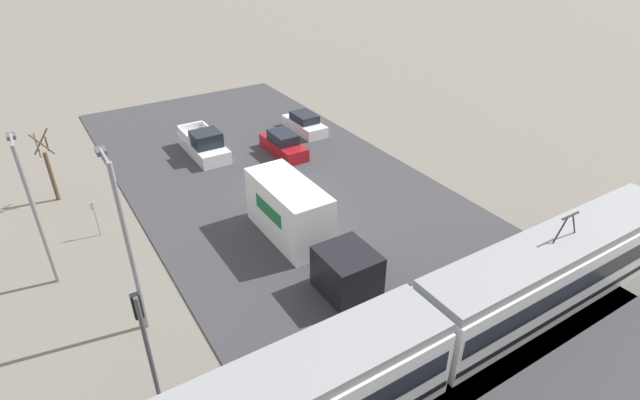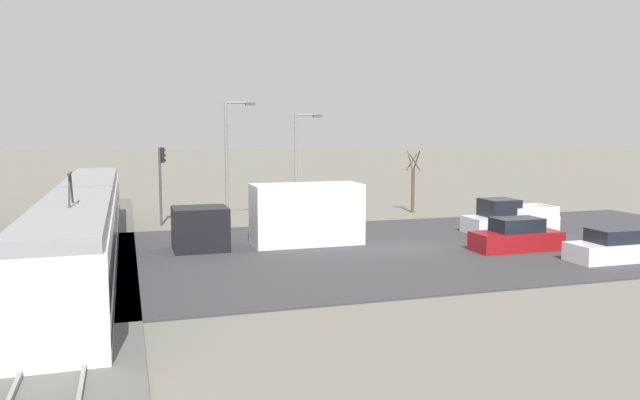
{
  "view_description": "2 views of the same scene",
  "coord_description": "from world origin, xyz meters",
  "px_view_note": "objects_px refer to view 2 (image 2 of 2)",
  "views": [
    {
      "loc": [
        12.77,
        24.51,
        15.4
      ],
      "look_at": [
        1.03,
        5.73,
        2.46
      ],
      "focal_mm": 28.0,
      "sensor_mm": 36.0,
      "label": 1
    },
    {
      "loc": [
        -28.38,
        13.36,
        5.98
      ],
      "look_at": [
        4.8,
        2.99,
        2.04
      ],
      "focal_mm": 35.0,
      "sensor_mm": 36.0,
      "label": 2
    }
  ],
  "objects_px": {
    "street_lamp_mid_block": "(230,153)",
    "no_parking_sign": "(349,200)",
    "sedan_car_0": "(615,247)",
    "traffic_light_pole": "(161,175)",
    "street_tree": "(413,184)",
    "light_rail_tram": "(86,223)",
    "pickup_truck": "(508,219)",
    "sedan_car_1": "(516,237)",
    "street_lamp_near_crossing": "(299,156)",
    "box_truck": "(282,217)"
  },
  "relations": [
    {
      "from": "pickup_truck",
      "to": "sedan_car_1",
      "type": "relative_size",
      "value": 1.2
    },
    {
      "from": "pickup_truck",
      "to": "street_tree",
      "type": "xyz_separation_m",
      "value": [
        9.94,
        1.28,
        1.24
      ]
    },
    {
      "from": "sedan_car_0",
      "to": "sedan_car_1",
      "type": "distance_m",
      "value": 4.42
    },
    {
      "from": "sedan_car_1",
      "to": "pickup_truck",
      "type": "bearing_deg",
      "value": -30.16
    },
    {
      "from": "street_tree",
      "to": "box_truck",
      "type": "bearing_deg",
      "value": 129.61
    },
    {
      "from": "box_truck",
      "to": "street_lamp_mid_block",
      "type": "bearing_deg",
      "value": 8.38
    },
    {
      "from": "sedan_car_1",
      "to": "street_tree",
      "type": "bearing_deg",
      "value": -6.03
    },
    {
      "from": "sedan_car_1",
      "to": "street_tree",
      "type": "xyz_separation_m",
      "value": [
        14.84,
        -1.57,
        1.31
      ]
    },
    {
      "from": "box_truck",
      "to": "pickup_truck",
      "type": "height_order",
      "value": "box_truck"
    },
    {
      "from": "sedan_car_0",
      "to": "traffic_light_pole",
      "type": "distance_m",
      "value": 25.71
    },
    {
      "from": "pickup_truck",
      "to": "light_rail_tram",
      "type": "bearing_deg",
      "value": 90.58
    },
    {
      "from": "light_rail_tram",
      "to": "street_lamp_mid_block",
      "type": "xyz_separation_m",
      "value": [
        8.52,
        -8.13,
        2.83
      ]
    },
    {
      "from": "traffic_light_pole",
      "to": "no_parking_sign",
      "type": "height_order",
      "value": "traffic_light_pole"
    },
    {
      "from": "street_lamp_mid_block",
      "to": "no_parking_sign",
      "type": "bearing_deg",
      "value": -88.04
    },
    {
      "from": "street_lamp_mid_block",
      "to": "sedan_car_1",
      "type": "bearing_deg",
      "value": -137.85
    },
    {
      "from": "light_rail_tram",
      "to": "box_truck",
      "type": "xyz_separation_m",
      "value": [
        0.03,
        -9.38,
        -0.15
      ]
    },
    {
      "from": "traffic_light_pole",
      "to": "no_parking_sign",
      "type": "xyz_separation_m",
      "value": [
        -0.36,
        -12.26,
        -1.91
      ]
    },
    {
      "from": "pickup_truck",
      "to": "street_tree",
      "type": "distance_m",
      "value": 10.1
    },
    {
      "from": "pickup_truck",
      "to": "sedan_car_1",
      "type": "bearing_deg",
      "value": 149.84
    },
    {
      "from": "sedan_car_1",
      "to": "traffic_light_pole",
      "type": "bearing_deg",
      "value": 49.36
    },
    {
      "from": "traffic_light_pole",
      "to": "street_lamp_mid_block",
      "type": "bearing_deg",
      "value": -98.69
    },
    {
      "from": "light_rail_tram",
      "to": "traffic_light_pole",
      "type": "distance_m",
      "value": 10.09
    },
    {
      "from": "box_truck",
      "to": "street_tree",
      "type": "distance_m",
      "value": 15.91
    },
    {
      "from": "sedan_car_1",
      "to": "street_lamp_near_crossing",
      "type": "height_order",
      "value": "street_lamp_near_crossing"
    },
    {
      "from": "light_rail_tram",
      "to": "street_lamp_mid_block",
      "type": "relative_size",
      "value": 3.79
    },
    {
      "from": "light_rail_tram",
      "to": "street_tree",
      "type": "distance_m",
      "value": 23.91
    },
    {
      "from": "traffic_light_pole",
      "to": "sedan_car_1",
      "type": "bearing_deg",
      "value": -130.64
    },
    {
      "from": "street_lamp_mid_block",
      "to": "box_truck",
      "type": "bearing_deg",
      "value": -171.62
    },
    {
      "from": "traffic_light_pole",
      "to": "street_lamp_near_crossing",
      "type": "bearing_deg",
      "value": -77.13
    },
    {
      "from": "pickup_truck",
      "to": "no_parking_sign",
      "type": "relative_size",
      "value": 2.58
    },
    {
      "from": "pickup_truck",
      "to": "street_lamp_near_crossing",
      "type": "height_order",
      "value": "street_lamp_near_crossing"
    },
    {
      "from": "sedan_car_0",
      "to": "street_tree",
      "type": "relative_size",
      "value": 0.96
    },
    {
      "from": "pickup_truck",
      "to": "street_lamp_near_crossing",
      "type": "distance_m",
      "value": 14.97
    },
    {
      "from": "light_rail_tram",
      "to": "pickup_truck",
      "type": "height_order",
      "value": "light_rail_tram"
    },
    {
      "from": "street_lamp_near_crossing",
      "to": "street_lamp_mid_block",
      "type": "relative_size",
      "value": 0.91
    },
    {
      "from": "light_rail_tram",
      "to": "box_truck",
      "type": "relative_size",
      "value": 3.08
    },
    {
      "from": "sedan_car_0",
      "to": "street_lamp_mid_block",
      "type": "bearing_deg",
      "value": 41.6
    },
    {
      "from": "light_rail_tram",
      "to": "sedan_car_1",
      "type": "xyz_separation_m",
      "value": [
        -4.67,
        -20.06,
        -0.93
      ]
    },
    {
      "from": "sedan_car_0",
      "to": "sedan_car_1",
      "type": "bearing_deg",
      "value": 39.4
    },
    {
      "from": "no_parking_sign",
      "to": "sedan_car_1",
      "type": "bearing_deg",
      "value": -164.05
    },
    {
      "from": "light_rail_tram",
      "to": "pickup_truck",
      "type": "relative_size",
      "value": 5.51
    },
    {
      "from": "traffic_light_pole",
      "to": "street_tree",
      "type": "distance_m",
      "value": 17.74
    },
    {
      "from": "sedan_car_0",
      "to": "sedan_car_1",
      "type": "relative_size",
      "value": 0.97
    },
    {
      "from": "street_lamp_mid_block",
      "to": "no_parking_sign",
      "type": "xyz_separation_m",
      "value": [
        0.28,
        -8.09,
        -3.23
      ]
    },
    {
      "from": "traffic_light_pole",
      "to": "no_parking_sign",
      "type": "bearing_deg",
      "value": -91.69
    },
    {
      "from": "no_parking_sign",
      "to": "street_tree",
      "type": "bearing_deg",
      "value": -75.72
    },
    {
      "from": "box_truck",
      "to": "traffic_light_pole",
      "type": "xyz_separation_m",
      "value": [
        9.12,
        5.42,
        1.66
      ]
    },
    {
      "from": "box_truck",
      "to": "light_rail_tram",
      "type": "bearing_deg",
      "value": 90.18
    },
    {
      "from": "sedan_car_0",
      "to": "no_parking_sign",
      "type": "bearing_deg",
      "value": 21.52
    },
    {
      "from": "traffic_light_pole",
      "to": "street_lamp_near_crossing",
      "type": "height_order",
      "value": "street_lamp_near_crossing"
    }
  ]
}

